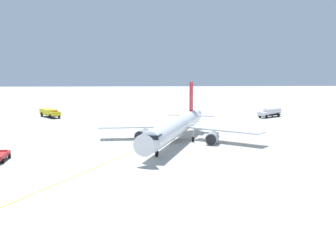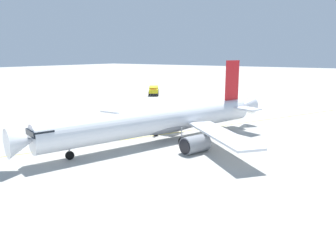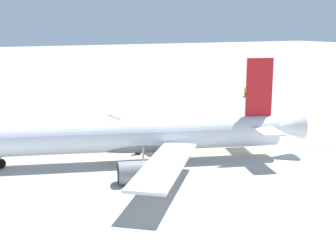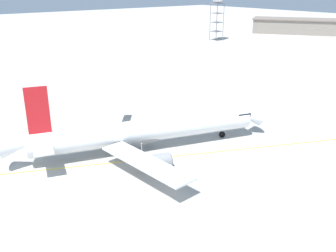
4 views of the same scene
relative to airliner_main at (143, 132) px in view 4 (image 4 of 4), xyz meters
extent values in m
plane|color=#ADAAA3|center=(-5.22, 1.51, -3.01)|extent=(600.00, 600.00, 0.00)
cylinder|color=white|center=(0.17, 0.54, 0.21)|extent=(14.61, 35.72, 3.68)
cone|color=white|center=(6.09, 18.98, 0.21)|extent=(4.25, 3.93, 3.50)
cone|color=white|center=(-5.84, -18.19, 0.51)|extent=(4.20, 4.76, 3.13)
cube|color=black|center=(5.42, 16.88, 1.04)|extent=(3.71, 3.24, 0.70)
ellipsoid|color=gray|center=(-0.38, -1.19, -0.80)|extent=(7.15, 13.47, 2.02)
cube|color=red|center=(-4.71, -14.68, 5.48)|extent=(1.21, 3.12, 6.85)
cube|color=white|center=(-7.74, -13.71, 0.95)|extent=(5.45, 3.97, 0.20)
cube|color=white|center=(-1.68, -15.66, 0.95)|extent=(5.45, 3.97, 0.20)
cube|color=white|center=(-10.06, 0.44, -0.43)|extent=(14.49, 12.82, 0.28)
cube|color=white|center=(8.44, -5.50, -0.43)|extent=(15.96, 4.69, 0.28)
cylinder|color=gray|center=(-7.05, 2.09, -1.88)|extent=(3.42, 4.28, 2.39)
cylinder|color=black|center=(-6.47, 3.92, -1.88)|extent=(1.98, 0.76, 2.03)
cylinder|color=gray|center=(6.95, -2.40, -1.88)|extent=(3.42, 4.28, 2.39)
cylinder|color=black|center=(7.54, -0.58, -1.88)|extent=(1.98, 0.76, 2.03)
cylinder|color=#9EA0A5|center=(4.39, 13.68, -1.44)|extent=(0.20, 0.20, 2.02)
cylinder|color=black|center=(4.39, 13.68, -2.46)|extent=(0.62, 1.14, 1.10)
cylinder|color=#9EA0A5|center=(-3.47, -0.20, -1.44)|extent=(0.20, 0.20, 2.02)
cylinder|color=black|center=(-3.47, -0.20, -2.46)|extent=(0.62, 1.14, 1.10)
cylinder|color=#9EA0A5|center=(2.70, -2.18, -1.44)|extent=(0.20, 0.20, 2.02)
cylinder|color=black|center=(2.70, -2.18, -2.46)|extent=(0.62, 1.14, 1.10)
cylinder|color=slate|center=(-78.75, 100.62, 5.14)|extent=(0.24, 0.24, 16.29)
cylinder|color=slate|center=(-83.07, 100.62, 5.14)|extent=(0.24, 0.24, 16.29)
cylinder|color=slate|center=(-83.07, 96.30, 5.14)|extent=(0.24, 0.24, 16.29)
cylinder|color=slate|center=(-78.75, 96.30, 5.14)|extent=(0.24, 0.24, 16.29)
cube|color=slate|center=(-80.91, 98.46, 1.07)|extent=(4.52, 4.52, 0.16)
cube|color=slate|center=(-80.91, 98.46, 5.14)|extent=(4.52, 4.52, 0.16)
cube|color=slate|center=(-80.91, 98.46, 9.21)|extent=(4.52, 4.52, 0.16)
cube|color=slate|center=(-80.91, 98.46, 13.43)|extent=(5.12, 5.12, 0.30)
cube|color=gray|center=(-72.87, 150.91, 0.53)|extent=(46.41, 38.79, 7.08)
cube|color=#72665B|center=(-72.87, 150.91, 4.32)|extent=(48.07, 40.45, 0.50)
cube|color=yellow|center=(2.00, -4.60, -3.00)|extent=(75.45, 162.25, 0.01)
camera|label=1|loc=(6.30, 80.19, 11.47)|focal=42.72mm
camera|label=2|loc=(-28.02, 39.25, 9.98)|focal=35.14mm
camera|label=3|loc=(-47.86, 19.43, 12.76)|focal=49.26mm
camera|label=4|loc=(46.45, -31.93, 22.36)|focal=40.54mm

